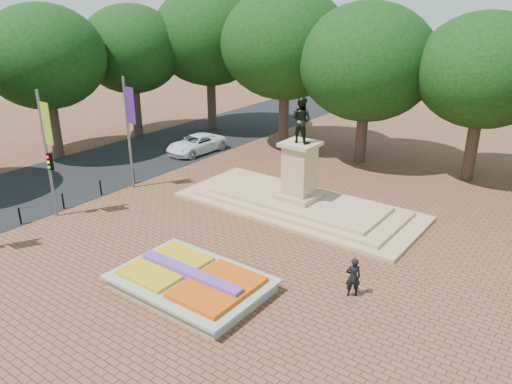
{
  "coord_description": "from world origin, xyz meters",
  "views": [
    {
      "loc": [
        13.8,
        -14.75,
        11.46
      ],
      "look_at": [
        -0.09,
        4.03,
        2.2
      ],
      "focal_mm": 35.0,
      "sensor_mm": 36.0,
      "label": 1
    }
  ],
  "objects_px": {
    "flower_bed": "(191,282)",
    "pedestrian": "(353,277)",
    "monument": "(299,193)",
    "van": "(196,144)"
  },
  "relations": [
    {
      "from": "pedestrian",
      "to": "van",
      "type": "bearing_deg",
      "value": -67.17
    },
    {
      "from": "van",
      "to": "pedestrian",
      "type": "relative_size",
      "value": 2.89
    },
    {
      "from": "flower_bed",
      "to": "pedestrian",
      "type": "xyz_separation_m",
      "value": [
        5.56,
        3.58,
        0.48
      ]
    },
    {
      "from": "pedestrian",
      "to": "flower_bed",
      "type": "bearing_deg",
      "value": -4.27
    },
    {
      "from": "van",
      "to": "pedestrian",
      "type": "distance_m",
      "value": 21.6
    },
    {
      "from": "monument",
      "to": "pedestrian",
      "type": "relative_size",
      "value": 8.14
    },
    {
      "from": "monument",
      "to": "van",
      "type": "height_order",
      "value": "monument"
    },
    {
      "from": "flower_bed",
      "to": "pedestrian",
      "type": "bearing_deg",
      "value": 32.76
    },
    {
      "from": "monument",
      "to": "van",
      "type": "xyz_separation_m",
      "value": [
        -12.09,
        4.43,
        -0.19
      ]
    },
    {
      "from": "flower_bed",
      "to": "pedestrian",
      "type": "relative_size",
      "value": 3.66
    }
  ]
}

